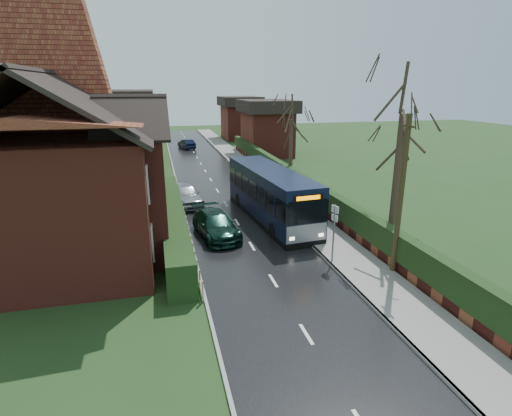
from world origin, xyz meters
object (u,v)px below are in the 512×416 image
object	(u,v)px
car_silver	(185,194)
bus_stop_sign	(334,226)
car_green	(216,225)
bus	(271,195)
telegraph_pole	(401,197)
brick_house	(72,162)

from	to	relation	value
car_silver	bus_stop_sign	size ratio (longest dim) A/B	1.54
car_silver	car_green	world-z (taller)	car_silver
bus	telegraph_pole	xyz separation A→B (m)	(3.26, -8.70, 1.99)
brick_house	car_green	distance (m)	8.07
brick_house	car_green	bearing A→B (deg)	-6.21
bus	bus_stop_sign	bearing A→B (deg)	-87.32
brick_house	telegraph_pole	world-z (taller)	brick_house
car_silver	telegraph_pole	world-z (taller)	telegraph_pole
brick_house	bus	size ratio (longest dim) A/B	1.38
bus	car_silver	distance (m)	6.74
bus_stop_sign	brick_house	bearing A→B (deg)	137.92
car_silver	car_green	bearing A→B (deg)	-91.42
car_green	telegraph_pole	world-z (taller)	telegraph_pole
brick_house	bus	world-z (taller)	brick_house
car_green	telegraph_pole	xyz separation A→B (m)	(7.06, -6.51, 2.88)
car_green	bus	bearing A→B (deg)	21.98
telegraph_pole	car_silver	bearing A→B (deg)	125.23
bus	car_green	world-z (taller)	bus
bus	car_green	size ratio (longest dim) A/B	2.26
brick_house	car_silver	world-z (taller)	brick_house
bus	bus_stop_sign	distance (m)	7.24
bus	car_silver	world-z (taller)	bus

